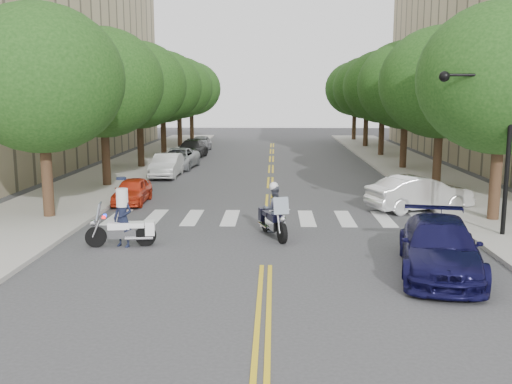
{
  "coord_description": "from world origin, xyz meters",
  "views": [
    {
      "loc": [
        0.23,
        -16.11,
        4.96
      ],
      "look_at": [
        -0.46,
        5.2,
        1.3
      ],
      "focal_mm": 40.0,
      "sensor_mm": 36.0,
      "label": 1
    }
  ],
  "objects_px": {
    "motorcycle_police": "(273,213)",
    "sedan_blue": "(440,247)",
    "officer_standing": "(123,219)",
    "motorcycle_parked": "(127,231)",
    "convertible": "(420,193)"
  },
  "relations": [
    {
      "from": "convertible",
      "to": "motorcycle_parked",
      "type": "bearing_deg",
      "value": 98.61
    },
    {
      "from": "officer_standing",
      "to": "convertible",
      "type": "relative_size",
      "value": 0.41
    },
    {
      "from": "motorcycle_parked",
      "to": "sedan_blue",
      "type": "bearing_deg",
      "value": -113.32
    },
    {
      "from": "motorcycle_police",
      "to": "convertible",
      "type": "distance_m",
      "value": 7.93
    },
    {
      "from": "motorcycle_police",
      "to": "sedan_blue",
      "type": "height_order",
      "value": "motorcycle_police"
    },
    {
      "from": "motorcycle_police",
      "to": "motorcycle_parked",
      "type": "bearing_deg",
      "value": -2.06
    },
    {
      "from": "motorcycle_police",
      "to": "convertible",
      "type": "relative_size",
      "value": 0.51
    },
    {
      "from": "motorcycle_police",
      "to": "sedan_blue",
      "type": "distance_m",
      "value": 6.14
    },
    {
      "from": "motorcycle_police",
      "to": "officer_standing",
      "type": "height_order",
      "value": "motorcycle_police"
    },
    {
      "from": "motorcycle_parked",
      "to": "officer_standing",
      "type": "xyz_separation_m",
      "value": [
        -0.12,
        -0.02,
        0.41
      ]
    },
    {
      "from": "officer_standing",
      "to": "motorcycle_parked",
      "type": "bearing_deg",
      "value": 31.94
    },
    {
      "from": "officer_standing",
      "to": "convertible",
      "type": "distance_m",
      "value": 12.87
    },
    {
      "from": "officer_standing",
      "to": "sedan_blue",
      "type": "height_order",
      "value": "officer_standing"
    },
    {
      "from": "motorcycle_parked",
      "to": "sedan_blue",
      "type": "xyz_separation_m",
      "value": [
        9.47,
        -2.56,
        0.24
      ]
    },
    {
      "from": "convertible",
      "to": "sedan_blue",
      "type": "distance_m",
      "value": 8.97
    }
  ]
}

